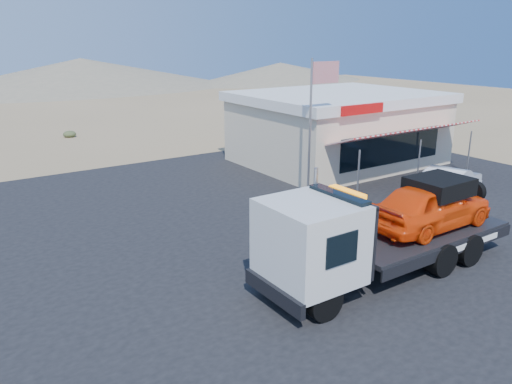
# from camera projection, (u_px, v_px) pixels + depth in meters

# --- Properties ---
(ground) EXTENTS (120.00, 120.00, 0.00)m
(ground) POSITION_uv_depth(u_px,v_px,m) (284.00, 261.00, 15.85)
(ground) COLOR olive
(ground) RESTS_ON ground
(asphalt_lot) EXTENTS (32.00, 24.00, 0.02)m
(asphalt_lot) POSITION_uv_depth(u_px,v_px,m) (279.00, 221.00, 19.29)
(asphalt_lot) COLOR black
(asphalt_lot) RESTS_ON ground
(tow_truck) EXTENTS (8.65, 2.56, 2.89)m
(tow_truck) POSITION_uv_depth(u_px,v_px,m) (386.00, 225.00, 14.62)
(tow_truck) COLOR black
(tow_truck) RESTS_ON asphalt_lot
(white_sedan) EXTENTS (4.71, 2.75, 1.47)m
(white_sedan) POSITION_uv_depth(u_px,v_px,m) (449.00, 183.00, 21.66)
(white_sedan) COLOR silver
(white_sedan) RESTS_ON asphalt_lot
(jerky_store) EXTENTS (10.40, 9.97, 3.90)m
(jerky_store) POSITION_uv_depth(u_px,v_px,m) (338.00, 127.00, 27.97)
(jerky_store) COLOR beige
(jerky_store) RESTS_ON asphalt_lot
(flagpole) EXTENTS (1.55, 0.10, 6.00)m
(flagpole) POSITION_uv_depth(u_px,v_px,m) (315.00, 113.00, 20.93)
(flagpole) COLOR #99999E
(flagpole) RESTS_ON asphalt_lot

